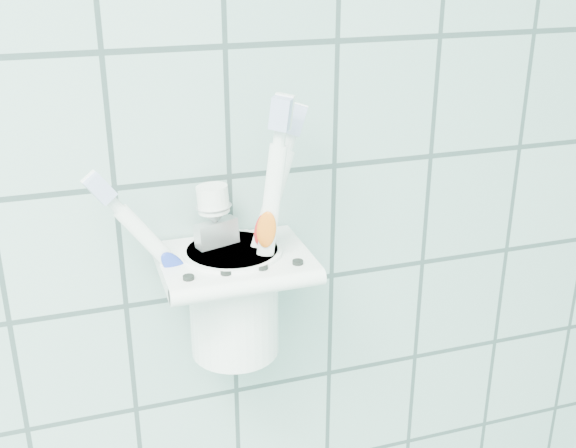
{
  "coord_description": "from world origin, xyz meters",
  "views": [
    {
      "loc": [
        0.54,
        0.63,
        1.56
      ],
      "look_at": [
        0.7,
        1.1,
        1.35
      ],
      "focal_mm": 45.0,
      "sensor_mm": 36.0,
      "label": 1
    }
  ],
  "objects_px": {
    "holder_bracket": "(234,263)",
    "toothpaste_tube": "(225,254)",
    "toothbrush_orange": "(252,227)",
    "toothbrush_pink": "(244,236)",
    "toothbrush_blue": "(227,231)",
    "cup": "(234,296)"
  },
  "relations": [
    {
      "from": "toothbrush_blue",
      "to": "cup",
      "type": "bearing_deg",
      "value": 75.31
    },
    {
      "from": "holder_bracket",
      "to": "toothbrush_orange",
      "type": "height_order",
      "value": "toothbrush_orange"
    },
    {
      "from": "toothbrush_pink",
      "to": "toothbrush_orange",
      "type": "relative_size",
      "value": 0.87
    },
    {
      "from": "holder_bracket",
      "to": "toothbrush_orange",
      "type": "xyz_separation_m",
      "value": [
        0.01,
        -0.01,
        0.03
      ]
    },
    {
      "from": "holder_bracket",
      "to": "toothbrush_pink",
      "type": "bearing_deg",
      "value": -16.76
    },
    {
      "from": "toothbrush_pink",
      "to": "cup",
      "type": "bearing_deg",
      "value": 128.13
    },
    {
      "from": "toothbrush_orange",
      "to": "toothpaste_tube",
      "type": "relative_size",
      "value": 1.56
    },
    {
      "from": "toothbrush_pink",
      "to": "toothbrush_orange",
      "type": "height_order",
      "value": "toothbrush_orange"
    },
    {
      "from": "holder_bracket",
      "to": "toothpaste_tube",
      "type": "bearing_deg",
      "value": 111.51
    },
    {
      "from": "holder_bracket",
      "to": "toothpaste_tube",
      "type": "xyz_separation_m",
      "value": [
        -0.01,
        0.01,
        0.0
      ]
    },
    {
      "from": "toothbrush_blue",
      "to": "toothpaste_tube",
      "type": "xyz_separation_m",
      "value": [
        0.0,
        0.02,
        -0.03
      ]
    },
    {
      "from": "toothbrush_blue",
      "to": "toothbrush_orange",
      "type": "distance_m",
      "value": 0.02
    },
    {
      "from": "toothbrush_orange",
      "to": "toothbrush_pink",
      "type": "bearing_deg",
      "value": 159.61
    },
    {
      "from": "cup",
      "to": "toothbrush_orange",
      "type": "distance_m",
      "value": 0.07
    },
    {
      "from": "holder_bracket",
      "to": "cup",
      "type": "relative_size",
      "value": 1.26
    },
    {
      "from": "holder_bracket",
      "to": "toothbrush_blue",
      "type": "bearing_deg",
      "value": -154.92
    },
    {
      "from": "toothpaste_tube",
      "to": "toothbrush_orange",
      "type": "bearing_deg",
      "value": -67.83
    },
    {
      "from": "holder_bracket",
      "to": "cup",
      "type": "bearing_deg",
      "value": 96.05
    },
    {
      "from": "toothbrush_pink",
      "to": "holder_bracket",
      "type": "bearing_deg",
      "value": 147.4
    },
    {
      "from": "holder_bracket",
      "to": "toothbrush_orange",
      "type": "relative_size",
      "value": 0.55
    },
    {
      "from": "holder_bracket",
      "to": "toothbrush_blue",
      "type": "distance_m",
      "value": 0.03
    },
    {
      "from": "toothbrush_blue",
      "to": "toothbrush_orange",
      "type": "bearing_deg",
      "value": 5.0
    }
  ]
}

